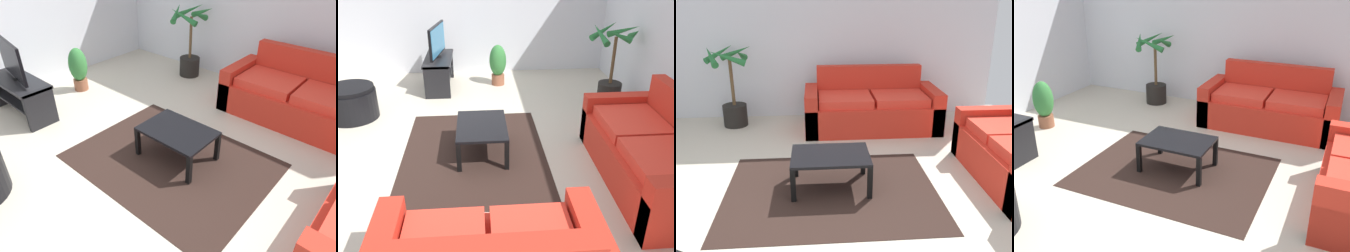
% 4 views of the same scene
% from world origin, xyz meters
% --- Properties ---
extents(ground_plane, '(6.60, 6.60, 0.00)m').
position_xyz_m(ground_plane, '(0.00, 0.00, 0.00)').
color(ground_plane, beige).
extents(wall_back, '(6.00, 0.06, 2.70)m').
position_xyz_m(wall_back, '(0.00, 3.00, 1.35)').
color(wall_back, silver).
rests_on(wall_back, ground).
extents(couch_main, '(1.98, 0.90, 0.90)m').
position_xyz_m(couch_main, '(0.89, 2.28, 0.30)').
color(couch_main, red).
rests_on(couch_main, ground).
extents(coffee_table, '(0.81, 0.58, 0.38)m').
position_xyz_m(coffee_table, '(0.19, 0.52, 0.33)').
color(coffee_table, black).
rests_on(coffee_table, ground).
extents(area_rug, '(2.20, 1.70, 0.01)m').
position_xyz_m(area_rug, '(0.19, 0.42, 0.00)').
color(area_rug, black).
rests_on(area_rug, ground).
extents(potted_palm, '(0.70, 0.76, 1.24)m').
position_xyz_m(potted_palm, '(-1.21, 2.55, 0.50)').
color(potted_palm, black).
rests_on(potted_palm, ground).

